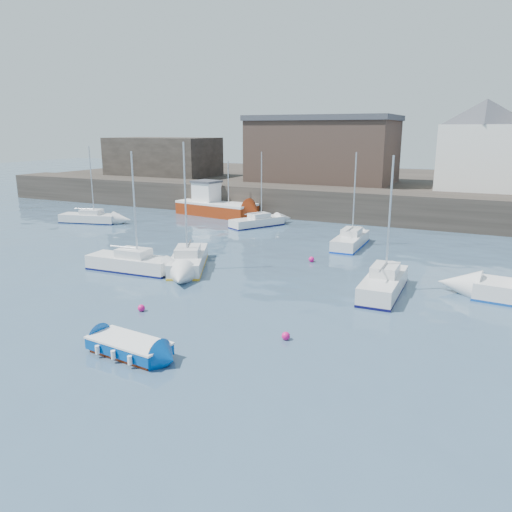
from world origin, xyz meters
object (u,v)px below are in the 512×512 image
at_px(blue_dinghy, 129,346).
at_px(fishing_boat, 214,205).
at_px(sailboat_e, 90,218).
at_px(buoy_mid, 286,340).
at_px(sailboat_b, 189,260).
at_px(sailboat_f, 351,240).
at_px(sailboat_h, 257,222).
at_px(sailboat_a, 131,263).
at_px(buoy_near, 142,311).
at_px(sailboat_c, 384,284).
at_px(buoy_far, 311,262).

distance_m(blue_dinghy, fishing_boat, 34.06).
height_order(sailboat_e, buoy_mid, sailboat_e).
bearing_deg(sailboat_b, sailboat_e, 151.24).
xyz_separation_m(sailboat_b, sailboat_f, (8.05, 10.49, -0.02)).
bearing_deg(sailboat_h, sailboat_a, -92.78).
height_order(sailboat_a, sailboat_f, sailboat_a).
height_order(fishing_boat, buoy_near, fishing_boat).
relative_size(blue_dinghy, sailboat_c, 0.49).
bearing_deg(sailboat_c, sailboat_h, 134.60).
bearing_deg(buoy_mid, blue_dinghy, -141.28).
bearing_deg(buoy_near, sailboat_c, 37.59).
height_order(sailboat_c, buoy_mid, sailboat_c).
height_order(fishing_boat, sailboat_c, sailboat_c).
xyz_separation_m(sailboat_a, sailboat_b, (2.91, 2.27, -0.00)).
height_order(sailboat_b, buoy_near, sailboat_b).
bearing_deg(sailboat_f, sailboat_b, -127.50).
distance_m(sailboat_a, sailboat_e, 19.01).
relative_size(fishing_boat, sailboat_c, 1.22).
bearing_deg(buoy_mid, sailboat_b, 141.42).
relative_size(sailboat_e, sailboat_h, 1.06).
distance_m(sailboat_a, sailboat_c, 15.77).
bearing_deg(sailboat_f, buoy_near, -107.17).
distance_m(fishing_boat, buoy_far, 21.13).
bearing_deg(sailboat_h, sailboat_c, -45.40).
distance_m(blue_dinghy, sailboat_b, 13.23).
bearing_deg(sailboat_e, buoy_mid, -32.61).
bearing_deg(buoy_mid, buoy_far, 104.46).
xyz_separation_m(sailboat_h, buoy_near, (4.41, -22.94, -0.45)).
height_order(blue_dinghy, sailboat_e, sailboat_e).
xyz_separation_m(fishing_boat, buoy_far, (15.76, -14.03, -1.12)).
height_order(sailboat_f, sailboat_h, sailboat_f).
xyz_separation_m(sailboat_a, sailboat_e, (-14.77, 11.97, -0.06)).
distance_m(sailboat_b, sailboat_c, 12.69).
bearing_deg(sailboat_e, buoy_far, -11.29).
distance_m(sailboat_b, buoy_far, 8.38).
relative_size(buoy_near, buoy_mid, 0.98).
relative_size(sailboat_h, buoy_near, 18.96).
bearing_deg(sailboat_e, sailboat_c, -17.72).
distance_m(sailboat_e, sailboat_f, 25.73).
bearing_deg(fishing_boat, buoy_mid, -54.68).
relative_size(blue_dinghy, sailboat_f, 0.51).
height_order(fishing_boat, buoy_mid, fishing_boat).
relative_size(sailboat_a, buoy_mid, 20.48).
bearing_deg(sailboat_e, buoy_near, -41.44).
distance_m(sailboat_b, sailboat_f, 13.22).
relative_size(sailboat_a, sailboat_h, 1.10).
bearing_deg(sailboat_a, sailboat_c, 8.25).
xyz_separation_m(sailboat_e, sailboat_f, (25.72, 0.79, 0.03)).
relative_size(sailboat_h, buoy_far, 17.73).
distance_m(sailboat_e, buoy_far, 25.01).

